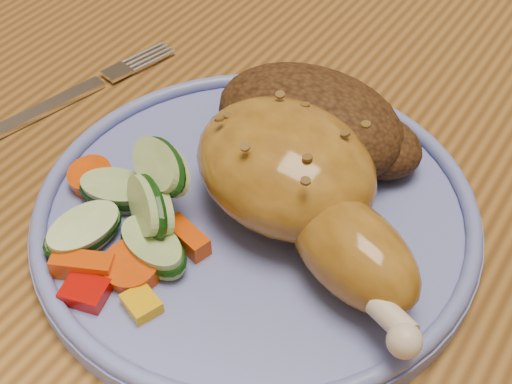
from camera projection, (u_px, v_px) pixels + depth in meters
dining_table at (422, 220)px, 0.56m from camera, size 0.90×1.40×0.75m
plate at (256, 216)px, 0.44m from camera, size 0.27×0.27×0.01m
plate_rim at (256, 204)px, 0.43m from camera, size 0.27×0.27×0.01m
chicken_leg at (301, 186)px, 0.41m from camera, size 0.19×0.14×0.06m
rice_pilaf at (313, 124)px, 0.46m from camera, size 0.14×0.09×0.06m
vegetable_pile at (129, 215)px, 0.41m from camera, size 0.11×0.12×0.06m
fork at (68, 97)px, 0.53m from camera, size 0.05×0.15×0.00m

